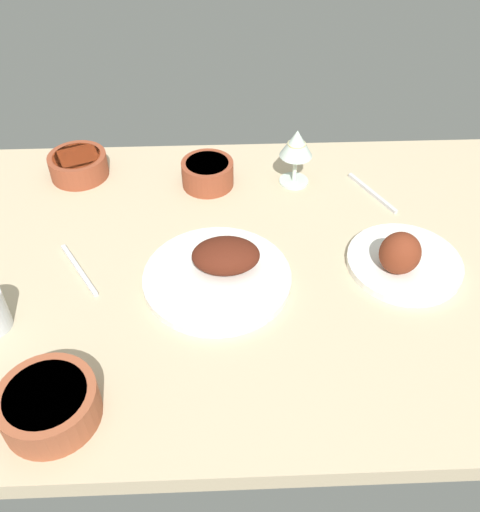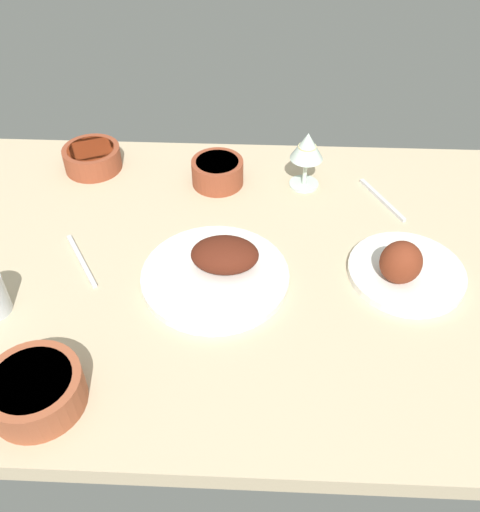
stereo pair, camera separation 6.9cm
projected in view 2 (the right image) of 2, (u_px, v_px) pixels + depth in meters
dining_table at (240, 270)px, 116.03cm from camera, size 140.00×90.00×4.00cm
plate_center_main at (404, 269)px, 109.66cm from camera, size 23.04×23.04×10.06cm
plate_far_side at (219, 268)px, 110.47cm from camera, size 29.10×29.10×7.54cm
bowl_potatoes at (217, 171)px, 132.84cm from camera, size 12.19×12.19×6.08cm
bowl_sauce at (92, 157)px, 137.66cm from camera, size 13.81×13.81×5.58cm
bowl_onions at (35, 390)px, 88.70cm from camera, size 15.42×15.42×6.24cm
wine_glass at (307, 149)px, 127.70cm from camera, size 7.60×7.60×14.00cm
fork_loose at (81, 260)px, 114.69cm from camera, size 9.72×14.81×0.80cm
spoon_loose at (382, 200)px, 129.56cm from camera, size 8.54×15.38×0.80cm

